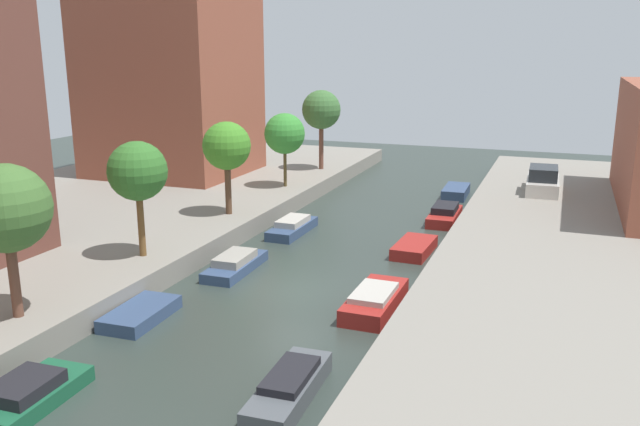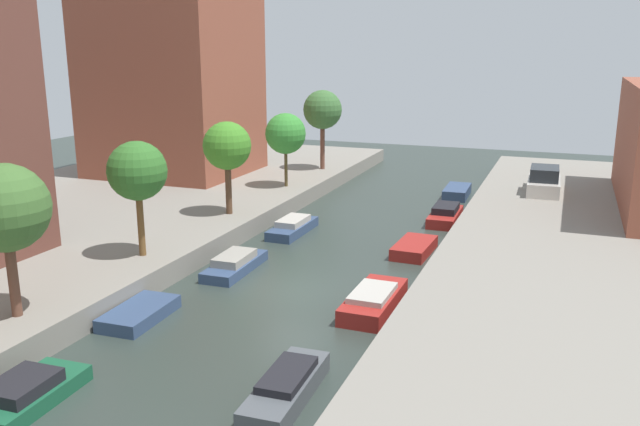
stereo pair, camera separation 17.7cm
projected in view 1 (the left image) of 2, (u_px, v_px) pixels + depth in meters
ground_plane at (293, 291)px, 26.94m from camera, size 84.00×84.00×0.00m
quay_left at (9, 242)px, 31.91m from camera, size 20.00×64.00×1.00m
apartment_tower_far at (169, 37)px, 44.75m from camera, size 10.00×9.05×18.71m
street_tree_1 at (6, 209)px, 21.04m from camera, size 2.89×2.89×5.17m
street_tree_2 at (137, 172)px, 27.41m from camera, size 2.51×2.51×4.96m
street_tree_3 at (227, 147)px, 34.47m from camera, size 2.55×2.55×4.96m
street_tree_4 at (285, 134)px, 41.44m from camera, size 2.58×2.58×4.69m
street_tree_5 at (321, 110)px, 47.24m from camera, size 2.80×2.80×5.72m
parked_car at (543, 181)px, 40.50m from camera, size 2.00×4.70×1.61m
moored_boat_left_1 at (29, 393)px, 18.33m from camera, size 1.80×3.52×0.84m
moored_boat_left_2 at (140, 314)px, 24.04m from camera, size 1.77×3.24×0.49m
moored_boat_left_3 at (235, 264)px, 29.25m from camera, size 1.56×4.10×0.81m
moored_boat_left_4 at (292, 227)px, 35.22m from camera, size 1.43×4.06×0.82m
moored_boat_right_1 at (289, 388)px, 18.59m from camera, size 1.45×4.19×0.85m
moored_boat_right_2 at (375, 300)px, 24.99m from camera, size 1.63×4.25×0.85m
moored_boat_right_3 at (414, 248)px, 31.79m from camera, size 1.69×3.30×0.57m
moored_boat_right_4 at (445, 215)px, 37.53m from camera, size 1.57×4.06×0.97m
moored_boat_right_5 at (456, 192)px, 43.83m from camera, size 1.59×3.54×0.66m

